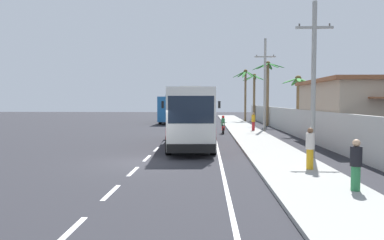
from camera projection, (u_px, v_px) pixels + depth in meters
The scene contains 16 objects.
ground_plane at pixel (143, 162), 17.62m from camera, with size 160.00×160.00×0.00m, color #28282D.
sidewalk_kerb at pixel (256, 140), 27.31m from camera, with size 3.20×90.00×0.14m, color #999993.
lane_markings at pixel (198, 135), 31.98m from camera, with size 3.91×71.00×0.01m.
boundary_wall at pixel (295, 122), 31.09m from camera, with size 0.24×60.00×2.28m, color #B2B2AD.
coach_bus_foreground at pixel (190, 115), 24.22m from camera, with size 3.38×12.26×3.96m.
coach_bus_far_lane at pixel (173, 108), 49.50m from camera, with size 3.16×10.77×3.78m.
motorcycle_beside_bus at pixel (223, 126), 33.10m from camera, with size 0.56×1.96×1.64m.
pedestrian_near_kerb at pixel (310, 147), 15.08m from camera, with size 0.36×0.36×1.72m.
pedestrian_midwalk at pixel (253, 121), 34.92m from camera, with size 0.36×0.36×1.71m.
pedestrian_far_walk at pixel (356, 164), 11.44m from camera, with size 0.36×0.36×1.63m.
utility_pole_nearest at pixel (314, 77), 18.79m from camera, with size 1.91×0.24×8.05m.
utility_pole_mid at pixel (265, 83), 36.09m from camera, with size 2.07×0.24×9.10m.
palm_nearest at pixel (298, 89), 31.70m from camera, with size 2.71×2.73×5.18m.
palm_second at pixel (254, 89), 55.51m from camera, with size 3.71×4.13×7.11m.
palm_third at pixel (246, 85), 52.42m from camera, with size 3.74×3.50×7.49m.
palm_fourth at pixel (268, 81), 42.86m from camera, with size 3.82×3.64×7.63m.
Camera 1 is at (3.11, -17.38, 2.96)m, focal length 34.19 mm.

